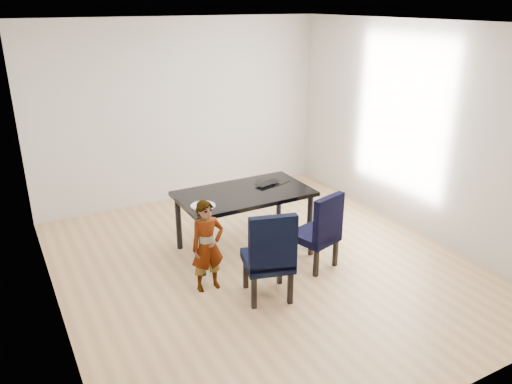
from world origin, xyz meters
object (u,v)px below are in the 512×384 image
child (208,246)px  plate (203,206)px  chair_right (315,230)px  dining_table (244,220)px  laptop (265,182)px  chair_left (268,253)px

child → plate: (0.16, 0.47, 0.25)m
chair_right → dining_table: bearing=107.3°
plate → child: bearing=-108.7°
dining_table → laptop: size_ratio=4.57×
chair_left → chair_right: bearing=35.9°
chair_left → child: bearing=154.3°
dining_table → plate: bearing=-163.4°
dining_table → chair_right: size_ratio=1.74×
chair_left → child: (-0.48, 0.42, 0.01)m
laptop → chair_left: bearing=45.6°
dining_table → child: size_ratio=1.59×
child → chair_right: bearing=-5.4°
dining_table → plate: plate is taller
chair_left → chair_right: 0.84m
dining_table → chair_left: bearing=-105.0°
chair_right → plate: chair_right is taller
dining_table → chair_right: chair_right is taller
chair_left → child: 0.64m
chair_right → laptop: chair_right is taller
dining_table → child: (-0.77, -0.65, 0.13)m
chair_right → child: size_ratio=0.91×
child → plate: bearing=71.7°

